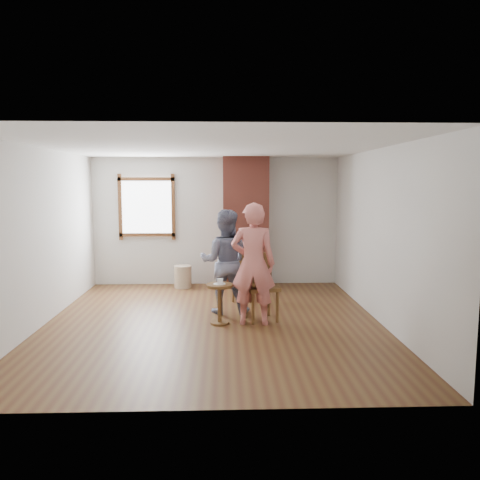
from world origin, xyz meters
The scene contains 12 objects.
ground centered at (0.00, 0.00, 0.00)m, with size 5.50×5.50×0.00m, color brown.
room_shell centered at (-0.06, 0.61, 1.81)m, with size 5.04×5.52×2.62m.
brick_chimney centered at (0.60, 2.50, 1.30)m, with size 0.90×0.50×2.60m, color #AD4D3D.
stoneware_crock centered at (-0.66, 2.40, 0.22)m, with size 0.35×0.35×0.44m, color #C7AA8F.
dark_pot centered at (-0.62, 2.40, 0.08)m, with size 0.15×0.15×0.15m, color black.
dining_chair_left centered at (0.52, 1.38, 0.46)m, with size 0.46×0.46×0.83m.
dining_chair_right centered at (0.71, 0.18, 0.57)m, with size 0.57×0.57×1.01m.
side_table centered at (0.10, -0.07, 0.40)m, with size 0.40×0.40×0.60m.
cake_plate centered at (0.10, -0.07, 0.60)m, with size 0.18×0.18×0.01m, color white.
cake_slice centered at (0.11, -0.07, 0.64)m, with size 0.08×0.07×0.06m, color white.
man centered at (0.18, 0.55, 0.83)m, with size 0.81×0.63×1.67m, color #141739.
person_pink centered at (0.59, -0.09, 0.90)m, with size 0.66×0.43×1.80m, color #DC756E.
Camera 1 is at (0.16, -6.84, 2.08)m, focal length 35.00 mm.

